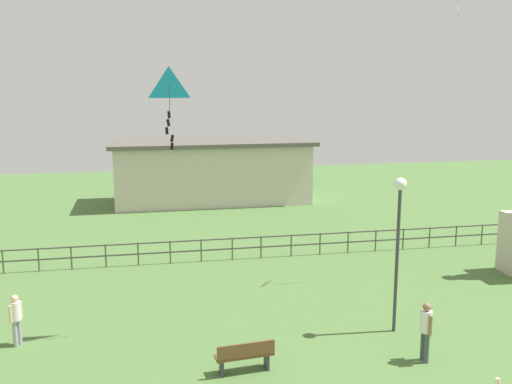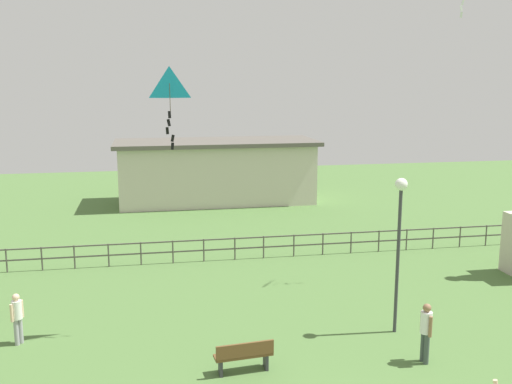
% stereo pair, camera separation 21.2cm
% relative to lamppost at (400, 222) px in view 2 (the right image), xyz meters
% --- Properties ---
extents(lamppost, '(0.36, 0.36, 4.63)m').
position_rel_lamppost_xyz_m(lamppost, '(0.00, 0.00, 0.00)').
color(lamppost, '#38383D').
rests_on(lamppost, ground_plane).
extents(park_bench, '(1.53, 0.56, 0.85)m').
position_rel_lamppost_xyz_m(park_bench, '(-4.80, -1.61, -2.88)').
color(park_bench, brown).
rests_on(park_bench, ground_plane).
extents(person_1, '(0.30, 0.49, 1.63)m').
position_rel_lamppost_xyz_m(person_1, '(-0.02, -1.95, -2.41)').
color(person_1, '#3F4C47').
rests_on(person_1, ground_plane).
extents(person_2, '(0.30, 0.38, 1.49)m').
position_rel_lamppost_xyz_m(person_2, '(-10.79, 1.18, -2.49)').
color(person_2, '#99999E').
rests_on(person_2, ground_plane).
extents(kite_3, '(0.85, 0.57, 2.27)m').
position_rel_lamppost_xyz_m(kite_3, '(-6.38, 1.09, 3.81)').
color(kite_3, '#198CD1').
extents(waterfront_railing, '(36.03, 0.06, 0.95)m').
position_rel_lamppost_xyz_m(waterfront_railing, '(-3.75, 7.92, -2.73)').
color(waterfront_railing, '#4C4742').
rests_on(waterfront_railing, ground_plane).
extents(pavilion_building, '(12.16, 4.82, 3.78)m').
position_rel_lamppost_xyz_m(pavilion_building, '(-2.92, 19.92, -1.43)').
color(pavilion_building, beige).
rests_on(pavilion_building, ground_plane).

